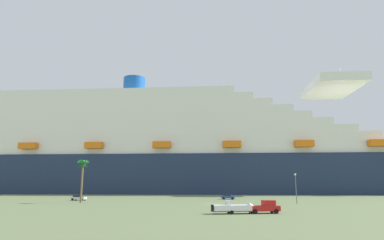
# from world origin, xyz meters

# --- Properties ---
(ground_plane) EXTENTS (600.00, 600.00, 0.00)m
(ground_plane) POSITION_xyz_m (0.00, 30.00, 0.00)
(ground_plane) COLOR #66754C
(cruise_ship) EXTENTS (262.34, 35.20, 65.90)m
(cruise_ship) POSITION_xyz_m (-10.46, 74.68, 19.61)
(cruise_ship) COLOR #1E2D4C
(cruise_ship) RESTS_ON ground_plane
(pickup_truck) EXTENTS (5.89, 3.14, 2.20)m
(pickup_truck) POSITION_xyz_m (8.82, -24.25, 1.04)
(pickup_truck) COLOR red
(pickup_truck) RESTS_ON ground_plane
(small_boat_on_trailer) EXTENTS (8.97, 3.42, 2.15)m
(small_boat_on_trailer) POSITION_xyz_m (3.88, -25.25, 0.96)
(small_boat_on_trailer) COLOR #595960
(small_boat_on_trailer) RESTS_ON ground_plane
(palm_tree) EXTENTS (3.22, 3.19, 11.27)m
(palm_tree) POSITION_xyz_m (-34.73, 2.05, 9.18)
(palm_tree) COLOR brown
(palm_tree) RESTS_ON ground_plane
(street_lamp) EXTENTS (0.56, 0.56, 7.54)m
(street_lamp) POSITION_xyz_m (21.22, 2.94, 4.95)
(street_lamp) COLOR slate
(street_lamp) RESTS_ON ground_plane
(parked_car_blue_suv) EXTENTS (4.48, 2.66, 1.58)m
(parked_car_blue_suv) POSITION_xyz_m (4.71, 21.55, 0.83)
(parked_car_blue_suv) COLOR #264C99
(parked_car_blue_suv) RESTS_ON ground_plane
(parked_car_silver_sedan) EXTENTS (4.51, 2.48, 1.58)m
(parked_car_silver_sedan) POSITION_xyz_m (-39.70, 12.46, 0.83)
(parked_car_silver_sedan) COLOR silver
(parked_car_silver_sedan) RESTS_ON ground_plane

